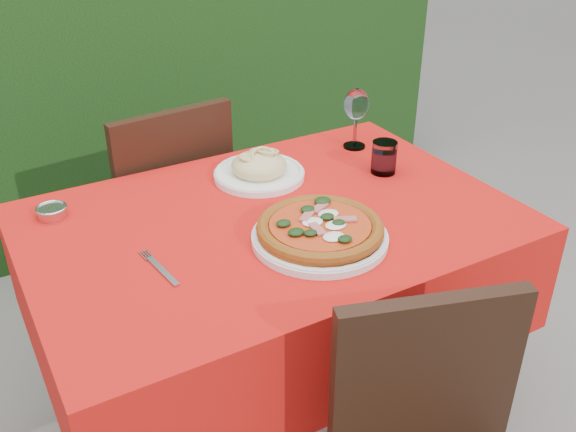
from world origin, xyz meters
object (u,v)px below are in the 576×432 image
fork (163,271)px  pizza_plate (320,231)px  chair_far (167,209)px  steel_ramekin (52,212)px  pasta_plate (259,169)px  wine_glass (356,107)px  water_glass (384,159)px

fork → pizza_plate: bearing=-16.3°
chair_far → steel_ramekin: (-0.41, -0.30, 0.25)m
pasta_plate → wine_glass: 0.39m
pizza_plate → water_glass: bearing=32.5°
pizza_plate → pasta_plate: bearing=84.7°
chair_far → wine_glass: bearing=144.3°
wine_glass → fork: (-0.79, -0.37, -0.13)m
water_glass → fork: (-0.76, -0.17, -0.04)m
pasta_plate → water_glass: water_glass is taller
water_glass → wine_glass: 0.22m
water_glass → fork: water_glass is taller
chair_far → fork: 0.77m
fork → steel_ramekin: steel_ramekin is taller
pasta_plate → chair_far: bearing=115.5°
chair_far → pasta_plate: (0.17, -0.36, 0.26)m
steel_ramekin → water_glass: bearing=-13.0°
wine_glass → chair_far: bearing=149.9°
water_glass → fork: 0.78m
water_glass → pizza_plate: bearing=-147.5°
pasta_plate → water_glass: 0.37m
chair_far → pasta_plate: size_ratio=3.37×
chair_far → wine_glass: 0.73m
chair_far → steel_ramekin: chair_far is taller
pasta_plate → water_glass: bearing=-24.1°
pasta_plate → wine_glass: bearing=7.2°
wine_glass → steel_ramekin: bearing=179.2°
pasta_plate → wine_glass: size_ratio=1.36×
fork → wine_glass: bearing=18.4°
chair_far → water_glass: chair_far is taller
steel_ramekin → fork: bearing=-67.4°
wine_glass → fork: size_ratio=1.03×
pasta_plate → fork: size_ratio=1.41×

